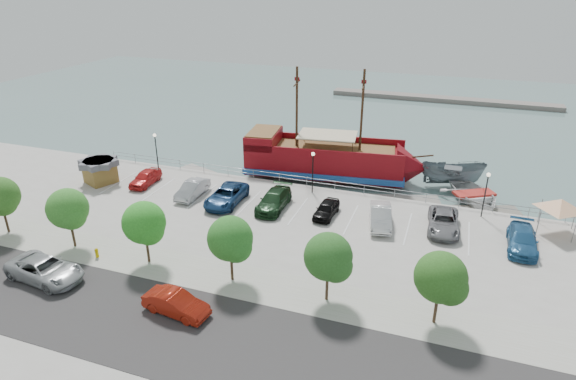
% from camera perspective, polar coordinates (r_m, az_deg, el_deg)
% --- Properties ---
extents(ground, '(160.00, 160.00, 0.00)m').
position_cam_1_polar(ground, '(43.44, 0.37, -4.81)').
color(ground, slate).
extents(street, '(100.00, 8.00, 0.04)m').
position_cam_1_polar(street, '(30.85, -9.86, -16.74)').
color(street, '#322E2E').
rests_on(street, land_slab).
extents(sidewalk, '(100.00, 4.00, 0.05)m').
position_cam_1_polar(sidewalk, '(35.03, -5.10, -10.81)').
color(sidewalk, '#9C9B8A').
rests_on(sidewalk, land_slab).
extents(seawall_railing, '(50.00, 0.06, 1.00)m').
position_cam_1_polar(seawall_railing, '(49.47, 3.33, 0.87)').
color(seawall_railing, gray).
rests_on(seawall_railing, land_slab).
extents(far_shore, '(40.00, 3.00, 0.80)m').
position_cam_1_polar(far_shore, '(93.27, 17.79, 10.22)').
color(far_shore, slate).
rests_on(far_shore, ground).
extents(pirate_ship, '(20.60, 7.92, 12.84)m').
position_cam_1_polar(pirate_ship, '(53.81, 5.93, 3.46)').
color(pirate_ship, maroon).
rests_on(pirate_ship, ground).
extents(patrol_boat, '(7.15, 3.73, 2.63)m').
position_cam_1_polar(patrol_boat, '(54.55, 18.87, 1.59)').
color(patrol_boat, slate).
rests_on(patrol_boat, ground).
extents(speedboat, '(7.85, 8.56, 1.45)m').
position_cam_1_polar(speedboat, '(51.59, 21.13, -0.77)').
color(speedboat, silver).
rests_on(speedboat, ground).
extents(dock_west, '(6.39, 3.85, 0.35)m').
position_cam_1_polar(dock_west, '(56.28, -10.04, 2.00)').
color(dock_west, gray).
rests_on(dock_west, ground).
extents(dock_mid, '(7.77, 4.05, 0.43)m').
position_cam_1_polar(dock_mid, '(49.84, 13.32, -1.24)').
color(dock_mid, gray).
rests_on(dock_mid, ground).
extents(dock_east, '(7.65, 4.33, 0.42)m').
position_cam_1_polar(dock_east, '(49.83, 21.79, -2.41)').
color(dock_east, slate).
rests_on(dock_east, ground).
extents(shed, '(4.00, 4.00, 2.49)m').
position_cam_1_polar(shed, '(54.10, -21.41, 2.18)').
color(shed, brown).
rests_on(shed, land_slab).
extents(canopy_tent, '(4.89, 4.89, 3.56)m').
position_cam_1_polar(canopy_tent, '(45.75, 29.72, -0.95)').
color(canopy_tent, slate).
rests_on(canopy_tent, land_slab).
extents(street_van, '(6.19, 3.36, 1.65)m').
position_cam_1_polar(street_van, '(38.88, -26.87, -8.38)').
color(street_van, '#9CA0A2').
rests_on(street_van, street).
extents(street_sedan, '(4.68, 2.12, 1.49)m').
position_cam_1_polar(street_sedan, '(32.51, -13.13, -12.98)').
color(street_sedan, maroon).
rests_on(street_sedan, street).
extents(fire_hydrant, '(0.28, 0.28, 0.81)m').
position_cam_1_polar(fire_hydrant, '(40.24, -21.73, -6.90)').
color(fire_hydrant, '#C4A200').
rests_on(fire_hydrant, sidewalk).
extents(lamp_post_left, '(0.36, 0.36, 4.28)m').
position_cam_1_polar(lamp_post_left, '(54.93, -15.40, 5.13)').
color(lamp_post_left, black).
rests_on(lamp_post_left, land_slab).
extents(lamp_post_mid, '(0.36, 0.36, 4.28)m').
position_cam_1_polar(lamp_post_mid, '(47.40, 2.96, 2.97)').
color(lamp_post_mid, black).
rests_on(lamp_post_mid, land_slab).
extents(lamp_post_right, '(0.36, 0.36, 4.28)m').
position_cam_1_polar(lamp_post_right, '(45.88, 22.46, 0.34)').
color(lamp_post_right, black).
rests_on(lamp_post_right, land_slab).
extents(tree_a, '(3.30, 3.20, 5.00)m').
position_cam_1_polar(tree_a, '(46.08, -30.94, -0.78)').
color(tree_a, '#473321').
rests_on(tree_a, sidewalk).
extents(tree_b, '(3.30, 3.20, 5.00)m').
position_cam_1_polar(tree_b, '(41.14, -24.56, -2.20)').
color(tree_b, '#473321').
rests_on(tree_b, sidewalk).
extents(tree_c, '(3.30, 3.20, 5.00)m').
position_cam_1_polar(tree_c, '(36.87, -16.57, -3.94)').
color(tree_c, '#473321').
rests_on(tree_c, sidewalk).
extents(tree_d, '(3.30, 3.20, 5.00)m').
position_cam_1_polar(tree_d, '(33.53, -6.69, -5.97)').
color(tree_d, '#473321').
rests_on(tree_d, sidewalk).
extents(tree_e, '(3.30, 3.20, 5.00)m').
position_cam_1_polar(tree_e, '(31.43, 5.00, -8.12)').
color(tree_e, '#473321').
rests_on(tree_e, sidewalk).
extents(tree_f, '(3.30, 3.20, 5.00)m').
position_cam_1_polar(tree_f, '(30.80, 17.88, -10.09)').
color(tree_f, '#473321').
rests_on(tree_f, sidewalk).
extents(parked_car_a, '(2.05, 4.54, 1.51)m').
position_cam_1_polar(parked_car_a, '(52.20, -16.55, 1.42)').
color(parked_car_a, red).
rests_on(parked_car_a, land_slab).
extents(parked_car_b, '(1.64, 4.64, 1.53)m').
position_cam_1_polar(parked_car_b, '(48.23, -11.26, 0.10)').
color(parked_car_b, '#A3A4A8').
rests_on(parked_car_b, land_slab).
extents(parked_car_c, '(2.82, 5.91, 1.63)m').
position_cam_1_polar(parked_car_c, '(46.19, -7.31, -0.66)').
color(parked_car_c, navy).
rests_on(parked_car_c, land_slab).
extents(parked_car_d, '(2.40, 5.64, 1.62)m').
position_cam_1_polar(parked_car_d, '(44.90, -1.69, -1.22)').
color(parked_car_d, black).
rests_on(parked_car_d, land_slab).
extents(parked_car_e, '(1.86, 4.13, 1.38)m').
position_cam_1_polar(parked_car_e, '(43.63, 4.57, -2.26)').
color(parked_car_e, black).
rests_on(parked_car_e, land_slab).
extents(parked_car_f, '(2.74, 5.32, 1.67)m').
position_cam_1_polar(parked_car_f, '(42.66, 10.90, -3.08)').
color(parked_car_f, silver).
rests_on(parked_car_f, land_slab).
extents(parked_car_g, '(2.91, 5.70, 1.54)m').
position_cam_1_polar(parked_car_g, '(43.20, 17.95, -3.61)').
color(parked_car_g, slate).
rests_on(parked_car_g, land_slab).
extents(parked_car_h, '(2.35, 5.45, 1.56)m').
position_cam_1_polar(parked_car_h, '(42.74, 26.01, -5.30)').
color(parked_car_h, '#265B89').
rests_on(parked_car_h, land_slab).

